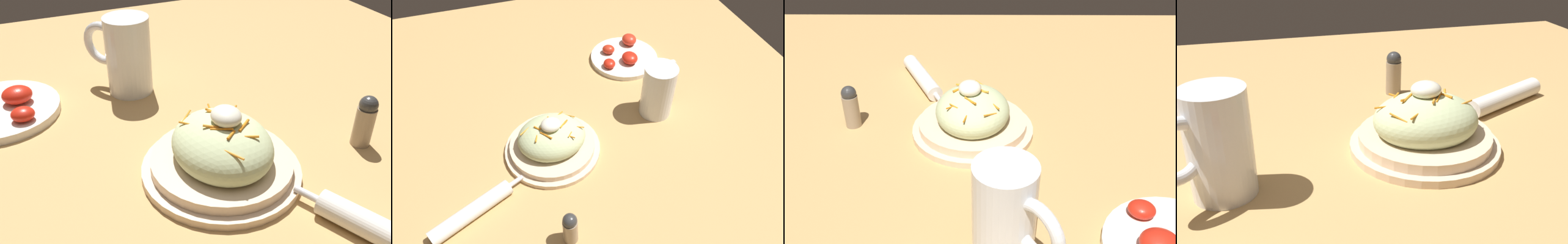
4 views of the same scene
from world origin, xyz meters
The scene contains 5 objects.
ground_plane centered at (0.00, 0.00, 0.00)m, with size 1.43×1.43×0.00m, color tan.
salad_plate centered at (-0.04, -0.02, 0.03)m, with size 0.22×0.22×0.11m.
beer_mug centered at (0.25, 0.03, 0.06)m, with size 0.12×0.11×0.14m.
napkin_roll centered at (-0.24, -0.14, 0.02)m, with size 0.21×0.11×0.03m.
salt_shaker centered at (-0.07, -0.25, 0.04)m, with size 0.03×0.03×0.08m.
Camera 1 is at (-0.47, 0.21, 0.40)m, focal length 40.36 mm.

